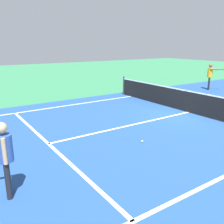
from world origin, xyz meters
The scene contains 10 objects.
ground_plane centered at (0.00, 0.00, 0.00)m, with size 60.00×60.00×0.00m, color #337F51.
court_surface_inbounds centered at (0.00, 0.00, 0.00)m, with size 10.62×24.40×0.00m, color #234C93.
line_sideline_left centered at (-4.11, -5.95, 0.00)m, with size 0.10×11.89×0.01m, color white.
line_sideline_right centered at (4.11, -5.95, 0.00)m, with size 0.10×11.89×0.01m, color white.
line_service_near centered at (0.00, -6.40, 0.00)m, with size 8.22×0.10×0.01m, color white.
line_center_service centered at (0.00, -3.20, 0.00)m, with size 0.10×6.40×0.01m, color white.
net centered at (0.00, 0.00, 0.49)m, with size 9.69×0.09×1.07m.
player_near centered at (2.13, -8.01, 0.95)m, with size 0.63×1.13×1.54m.
player_far centered at (-2.92, 5.58, 1.04)m, with size 1.11×0.68×1.67m.
tennis_ball_mid_court centered at (1.50, -3.96, 0.03)m, with size 0.07×0.07×0.07m, color #CCE033.
Camera 1 is at (6.89, -8.71, 2.95)m, focal length 39.84 mm.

